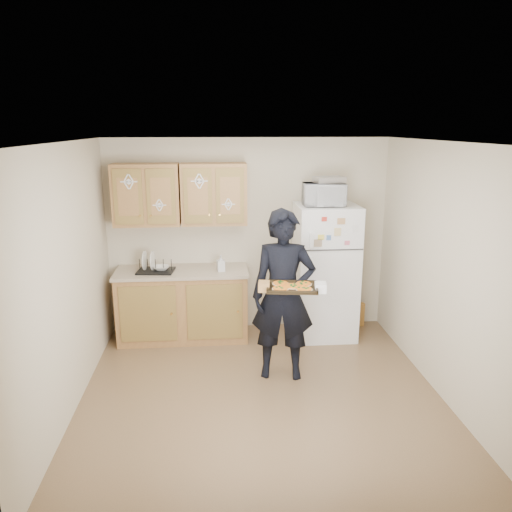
# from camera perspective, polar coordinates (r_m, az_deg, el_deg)

# --- Properties ---
(floor) EXTENTS (3.60, 3.60, 0.00)m
(floor) POSITION_cam_1_polar(r_m,az_deg,el_deg) (5.26, 0.55, -15.46)
(floor) COLOR brown
(floor) RESTS_ON ground
(ceiling) EXTENTS (3.60, 3.60, 0.00)m
(ceiling) POSITION_cam_1_polar(r_m,az_deg,el_deg) (4.55, 0.63, 12.90)
(ceiling) COLOR silver
(ceiling) RESTS_ON wall_back
(wall_back) EXTENTS (3.60, 0.04, 2.50)m
(wall_back) POSITION_cam_1_polar(r_m,az_deg,el_deg) (6.49, -0.93, 2.32)
(wall_back) COLOR beige
(wall_back) RESTS_ON floor
(wall_front) EXTENTS (3.60, 0.04, 2.50)m
(wall_front) POSITION_cam_1_polar(r_m,az_deg,el_deg) (3.09, 3.84, -12.11)
(wall_front) COLOR beige
(wall_front) RESTS_ON floor
(wall_left) EXTENTS (0.04, 3.60, 2.50)m
(wall_left) POSITION_cam_1_polar(r_m,az_deg,el_deg) (4.93, -20.75, -2.70)
(wall_left) COLOR beige
(wall_left) RESTS_ON floor
(wall_right) EXTENTS (0.04, 3.60, 2.50)m
(wall_right) POSITION_cam_1_polar(r_m,az_deg,el_deg) (5.24, 20.60, -1.69)
(wall_right) COLOR beige
(wall_right) RESTS_ON floor
(refrigerator) EXTENTS (0.75, 0.70, 1.70)m
(refrigerator) POSITION_cam_1_polar(r_m,az_deg,el_deg) (6.37, 7.88, -1.77)
(refrigerator) COLOR white
(refrigerator) RESTS_ON floor
(base_cabinet) EXTENTS (1.60, 0.60, 0.86)m
(base_cabinet) POSITION_cam_1_polar(r_m,az_deg,el_deg) (6.42, -8.32, -5.63)
(base_cabinet) COLOR brown
(base_cabinet) RESTS_ON floor
(countertop) EXTENTS (1.64, 0.64, 0.04)m
(countertop) POSITION_cam_1_polar(r_m,az_deg,el_deg) (6.27, -8.48, -1.78)
(countertop) COLOR tan
(countertop) RESTS_ON base_cabinet
(upper_cab_left) EXTENTS (0.80, 0.33, 0.75)m
(upper_cab_left) POSITION_cam_1_polar(r_m,az_deg,el_deg) (6.25, -12.42, 6.85)
(upper_cab_left) COLOR brown
(upper_cab_left) RESTS_ON wall_back
(upper_cab_right) EXTENTS (0.80, 0.33, 0.75)m
(upper_cab_right) POSITION_cam_1_polar(r_m,az_deg,el_deg) (6.20, -4.83, 7.07)
(upper_cab_right) COLOR brown
(upper_cab_right) RESTS_ON wall_back
(cereal_box) EXTENTS (0.20, 0.07, 0.32)m
(cereal_box) POSITION_cam_1_polar(r_m,az_deg,el_deg) (6.94, 11.42, -6.55)
(cereal_box) COLOR gold
(cereal_box) RESTS_ON floor
(person) EXTENTS (0.72, 0.53, 1.83)m
(person) POSITION_cam_1_polar(r_m,az_deg,el_deg) (5.26, 3.14, -4.53)
(person) COLOR black
(person) RESTS_ON floor
(baking_tray) EXTENTS (0.54, 0.43, 0.04)m
(baking_tray) POSITION_cam_1_polar(r_m,az_deg,el_deg) (4.93, 4.15, -3.64)
(baking_tray) COLOR black
(baking_tray) RESTS_ON person
(pizza_front_left) EXTENTS (0.16, 0.16, 0.02)m
(pizza_front_left) POSITION_cam_1_polar(r_m,az_deg,el_deg) (4.84, 2.80, -3.73)
(pizza_front_left) COLOR orange
(pizza_front_left) RESTS_ON baking_tray
(pizza_front_right) EXTENTS (0.16, 0.16, 0.02)m
(pizza_front_right) POSITION_cam_1_polar(r_m,az_deg,el_deg) (4.85, 5.53, -3.77)
(pizza_front_right) COLOR orange
(pizza_front_right) RESTS_ON baking_tray
(pizza_back_left) EXTENTS (0.16, 0.16, 0.02)m
(pizza_back_left) POSITION_cam_1_polar(r_m,az_deg,el_deg) (5.00, 2.82, -3.13)
(pizza_back_left) COLOR orange
(pizza_back_left) RESTS_ON baking_tray
(pizza_back_right) EXTENTS (0.16, 0.16, 0.02)m
(pizza_back_right) POSITION_cam_1_polar(r_m,az_deg,el_deg) (5.00, 5.47, -3.17)
(pizza_back_right) COLOR orange
(pizza_back_right) RESTS_ON baking_tray
(pizza_center) EXTENTS (0.16, 0.16, 0.02)m
(pizza_center) POSITION_cam_1_polar(r_m,az_deg,el_deg) (4.92, 4.15, -3.45)
(pizza_center) COLOR orange
(pizza_center) RESTS_ON baking_tray
(microwave) EXTENTS (0.50, 0.34, 0.27)m
(microwave) POSITION_cam_1_polar(r_m,az_deg,el_deg) (6.11, 7.75, 6.98)
(microwave) COLOR white
(microwave) RESTS_ON refrigerator
(foil_pan) EXTENTS (0.38, 0.29, 0.07)m
(foil_pan) POSITION_cam_1_polar(r_m,az_deg,el_deg) (6.13, 8.34, 8.62)
(foil_pan) COLOR #B4B4BB
(foil_pan) RESTS_ON microwave
(dish_rack) EXTENTS (0.47, 0.37, 0.17)m
(dish_rack) POSITION_cam_1_polar(r_m,az_deg,el_deg) (6.24, -11.42, -0.99)
(dish_rack) COLOR black
(dish_rack) RESTS_ON countertop
(bowl) EXTENTS (0.20, 0.20, 0.05)m
(bowl) POSITION_cam_1_polar(r_m,az_deg,el_deg) (6.24, -10.75, -1.34)
(bowl) COLOR silver
(bowl) RESTS_ON dish_rack
(soap_bottle) EXTENTS (0.11, 0.11, 0.20)m
(soap_bottle) POSITION_cam_1_polar(r_m,az_deg,el_deg) (6.15, -4.05, -0.83)
(soap_bottle) COLOR white
(soap_bottle) RESTS_ON countertop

